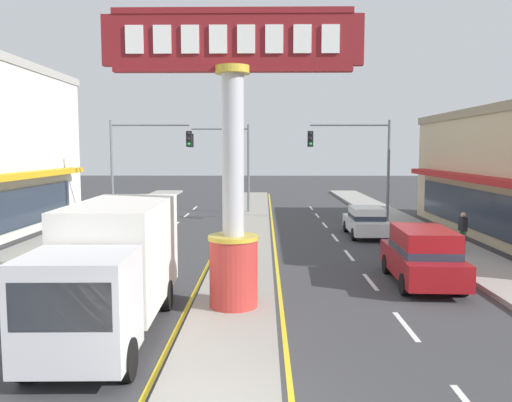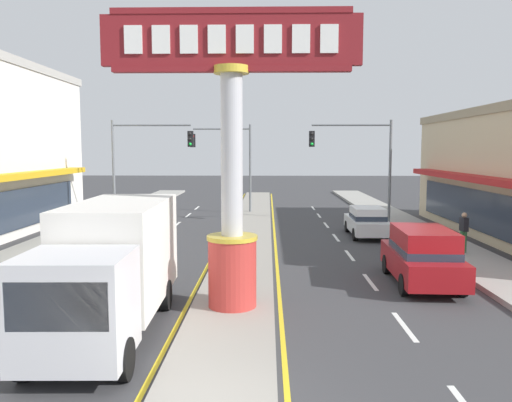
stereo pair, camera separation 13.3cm
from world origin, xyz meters
name	(u,v)px [view 2 (the right image)]	position (x,y,z in m)	size (l,w,h in m)	color
median_strip	(249,236)	(0.00, 18.00, 0.07)	(2.32, 52.00, 0.14)	gray
sidewalk_left	(57,242)	(-9.09, 16.00, 0.09)	(2.66, 60.00, 0.18)	#9E9B93
sidewalk_right	(441,243)	(9.09, 16.00, 0.09)	(2.66, 60.00, 0.18)	#9E9B93
lane_markings	(247,242)	(0.00, 16.65, 0.00)	(9.06, 52.00, 0.01)	silver
district_sign	(232,164)	(0.00, 5.97, 4.09)	(6.92, 1.40, 8.04)	#B7332D
traffic_light_left_side	(143,153)	(-6.40, 22.27, 4.25)	(4.86, 0.46, 6.20)	slate
traffic_light_right_side	(360,153)	(6.40, 22.37, 4.25)	(4.86, 0.46, 6.20)	slate
traffic_light_median_far	(229,154)	(-1.74, 27.84, 4.19)	(4.20, 0.46, 6.20)	slate
sedan_near_right_lane	(367,221)	(6.11, 18.44, 0.79)	(1.87, 4.32, 1.53)	white
box_truck_far_right_lane	(112,263)	(-2.85, 4.40, 1.69)	(2.38, 6.96, 3.12)	silver
suv_near_left_lane	(422,255)	(6.11, 8.91, 0.98)	(2.12, 4.68, 1.90)	maroon
pedestrian_near_kerb	(464,230)	(9.17, 13.45, 1.14)	(0.28, 0.42, 1.69)	#336B3D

